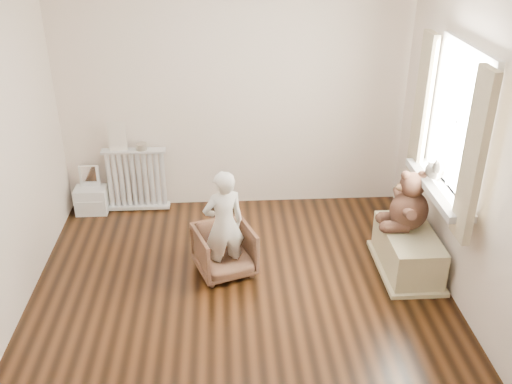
{
  "coord_description": "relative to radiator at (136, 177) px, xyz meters",
  "views": [
    {
      "loc": [
        -0.11,
        -3.86,
        3.02
      ],
      "look_at": [
        0.15,
        0.45,
        0.8
      ],
      "focal_mm": 40.0,
      "sensor_mm": 36.0,
      "label": 1
    }
  ],
  "objects": [
    {
      "name": "curtain_left",
      "position": [
        2.71,
        -1.95,
        1.0
      ],
      "size": [
        0.06,
        0.26,
        1.3
      ],
      "primitive_type": "cube",
      "color": "tan",
      "rests_on": "right_wall"
    },
    {
      "name": "toy_vanity",
      "position": [
        -0.49,
        -0.03,
        -0.11
      ],
      "size": [
        0.33,
        0.24,
        0.52
      ],
      "primitive_type": "cube",
      "color": "silver",
      "rests_on": "floor"
    },
    {
      "name": "floor",
      "position": [
        1.06,
        -1.68,
        -0.39
      ],
      "size": [
        3.6,
        3.6,
        0.01
      ],
      "primitive_type": "cube",
      "color": "black",
      "rests_on": "ground"
    },
    {
      "name": "front_wall",
      "position": [
        1.06,
        -3.48,
        0.91
      ],
      "size": [
        3.6,
        0.02,
        2.6
      ],
      "primitive_type": "cube",
      "color": "white",
      "rests_on": "ground"
    },
    {
      "name": "back_wall",
      "position": [
        1.06,
        0.12,
        0.91
      ],
      "size": [
        3.6,
        0.02,
        2.6
      ],
      "primitive_type": "cube",
      "color": "white",
      "rests_on": "ground"
    },
    {
      "name": "radiator",
      "position": [
        0.0,
        0.0,
        0.0
      ],
      "size": [
        0.67,
        0.13,
        0.7
      ],
      "primitive_type": "cube",
      "color": "silver",
      "rests_on": "floor"
    },
    {
      "name": "toy_bench",
      "position": [
        2.58,
        -1.3,
        -0.19
      ],
      "size": [
        0.44,
        0.83,
        0.39
      ],
      "primitive_type": "cube",
      "color": "beige",
      "rests_on": "floor"
    },
    {
      "name": "paper_doll",
      "position": [
        -0.15,
        0.0,
        0.47
      ],
      "size": [
        0.19,
        0.02,
        0.31
      ],
      "primitive_type": "cube",
      "color": "beige",
      "rests_on": "radiator"
    },
    {
      "name": "child",
      "position": [
        0.92,
        -1.29,
        0.13
      ],
      "size": [
        0.43,
        0.35,
        1.01
      ],
      "primitive_type": "imported",
      "rotation": [
        0.0,
        0.0,
        3.47
      ],
      "color": "silver",
      "rests_on": "armchair"
    },
    {
      "name": "plush_cat",
      "position": [
        2.72,
        -1.27,
        0.61
      ],
      "size": [
        0.23,
        0.28,
        0.21
      ],
      "primitive_type": null,
      "rotation": [
        0.0,
        0.0,
        -0.37
      ],
      "color": "#676057",
      "rests_on": "window_sill"
    },
    {
      "name": "window_sill",
      "position": [
        2.73,
        -1.38,
        0.48
      ],
      "size": [
        0.22,
        1.1,
        0.06
      ],
      "primitive_type": "cube",
      "color": "silver",
      "rests_on": "right_wall"
    },
    {
      "name": "teddy_bear",
      "position": [
        2.57,
        -1.2,
        0.28
      ],
      "size": [
        0.46,
        0.36,
        0.55
      ],
      "primitive_type": null,
      "rotation": [
        0.0,
        0.0,
        -0.04
      ],
      "color": "#372016",
      "rests_on": "toy_bench"
    },
    {
      "name": "right_wall",
      "position": [
        2.86,
        -1.68,
        0.91
      ],
      "size": [
        0.02,
        3.6,
        2.6
      ],
      "primitive_type": "cube",
      "color": "white",
      "rests_on": "ground"
    },
    {
      "name": "curtain_right",
      "position": [
        2.71,
        -0.81,
        1.0
      ],
      "size": [
        0.06,
        0.26,
        1.3
      ],
      "primitive_type": "cube",
      "color": "tan",
      "rests_on": "right_wall"
    },
    {
      "name": "window",
      "position": [
        2.82,
        -1.38,
        1.06
      ],
      "size": [
        0.03,
        0.9,
        1.1
      ],
      "primitive_type": "cube",
      "color": "white",
      "rests_on": "right_wall"
    },
    {
      "name": "tin_a",
      "position": [
        0.08,
        0.0,
        0.35
      ],
      "size": [
        0.11,
        0.11,
        0.07
      ],
      "primitive_type": "cylinder",
      "color": "#A59E8C",
      "rests_on": "radiator"
    },
    {
      "name": "armchair",
      "position": [
        0.92,
        -1.24,
        -0.16
      ],
      "size": [
        0.62,
        0.63,
        0.45
      ],
      "primitive_type": "imported",
      "rotation": [
        0.0,
        0.0,
        0.33
      ],
      "color": "brown",
      "rests_on": "floor"
    }
  ]
}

